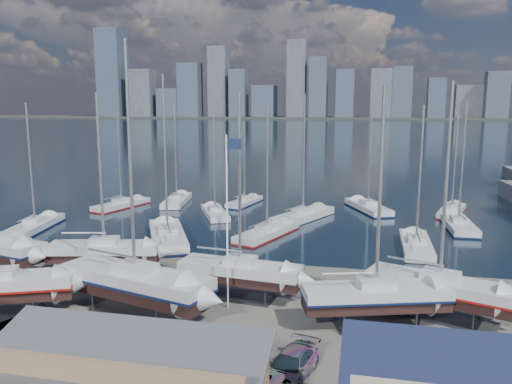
# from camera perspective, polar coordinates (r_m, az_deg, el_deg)

# --- Properties ---
(ground) EXTENTS (1400.00, 1400.00, 0.00)m
(ground) POSITION_cam_1_polar(r_m,az_deg,el_deg) (36.55, -4.32, -12.64)
(ground) COLOR #605E59
(ground) RESTS_ON ground
(water) EXTENTS (1400.00, 600.00, 0.40)m
(water) POSITION_cam_1_polar(r_m,az_deg,el_deg) (342.78, 10.80, 7.18)
(water) COLOR #1A2C3C
(water) RESTS_ON ground
(far_shore) EXTENTS (1400.00, 80.00, 2.20)m
(far_shore) POSITION_cam_1_polar(r_m,az_deg,el_deg) (602.57, 11.55, 8.28)
(far_shore) COLOR #2D332D
(far_shore) RESTS_ON ground
(skyline) EXTENTS (639.14, 43.80, 107.69)m
(skyline) POSITION_cam_1_polar(r_m,az_deg,el_deg) (596.91, 10.90, 11.94)
(skyline) COLOR #475166
(skyline) RESTS_ON far_shore
(sailboat_cradle_2) EXTENTS (9.48, 4.50, 15.01)m
(sailboat_cradle_2) POSITION_cam_1_polar(r_m,az_deg,el_deg) (43.79, -16.93, -6.43)
(sailboat_cradle_2) COLOR #2D2D33
(sailboat_cradle_2) RESTS_ON ground
(sailboat_cradle_3) EXTENTS (11.74, 6.18, 18.10)m
(sailboat_cradle_3) POSITION_cam_1_polar(r_m,az_deg,el_deg) (35.21, -13.63, -9.98)
(sailboat_cradle_3) COLOR #2D2D33
(sailboat_cradle_3) RESTS_ON ground
(sailboat_cradle_4) EXTENTS (9.27, 3.61, 14.84)m
(sailboat_cradle_4) POSITION_cam_1_polar(r_m,az_deg,el_deg) (36.88, -1.82, -9.06)
(sailboat_cradle_4) COLOR #2D2D33
(sailboat_cradle_4) RESTS_ON ground
(sailboat_cradle_5) EXTENTS (9.68, 5.26, 15.15)m
(sailboat_cradle_5) POSITION_cam_1_polar(r_m,az_deg,el_deg) (33.23, 13.53, -11.47)
(sailboat_cradle_5) COLOR #2D2D33
(sailboat_cradle_5) RESTS_ON ground
(sailboat_cradle_6) EXTENTS (9.87, 5.96, 15.47)m
(sailboat_cradle_6) POSITION_cam_1_polar(r_m,az_deg,el_deg) (35.71, 20.24, -10.28)
(sailboat_cradle_6) COLOR #2D2D33
(sailboat_cradle_6) RESTS_ON ground
(sailboat_moored_0) EXTENTS (4.48, 10.34, 14.97)m
(sailboat_moored_0) POSITION_cam_1_polar(r_m,az_deg,el_deg) (62.50, -23.92, -3.69)
(sailboat_moored_0) COLOR black
(sailboat_moored_0) RESTS_ON water
(sailboat_moored_1) EXTENTS (5.03, 9.64, 13.87)m
(sailboat_moored_1) POSITION_cam_1_polar(r_m,az_deg,el_deg) (71.91, -15.11, -1.52)
(sailboat_moored_1) COLOR black
(sailboat_moored_1) RESTS_ON water
(sailboat_moored_2) EXTENTS (4.34, 10.07, 14.72)m
(sailboat_moored_2) POSITION_cam_1_polar(r_m,az_deg,el_deg) (73.13, -9.04, -1.11)
(sailboat_moored_2) COLOR black
(sailboat_moored_2) RESTS_ON water
(sailboat_moored_3) EXTENTS (8.32, 12.25, 17.94)m
(sailboat_moored_3) POSITION_cam_1_polar(r_m,az_deg,el_deg) (53.13, -10.06, -5.25)
(sailboat_moored_3) COLOR black
(sailboat_moored_3) RESTS_ON water
(sailboat_moored_4) EXTENTS (6.08, 9.00, 13.30)m
(sailboat_moored_4) POSITION_cam_1_polar(r_m,az_deg,el_deg) (64.29, -4.71, -2.51)
(sailboat_moored_4) COLOR black
(sailboat_moored_4) RESTS_ON water
(sailboat_moored_5) EXTENTS (3.86, 8.53, 12.31)m
(sailboat_moored_5) POSITION_cam_1_polar(r_m,az_deg,el_deg) (71.59, -1.31, -1.23)
(sailboat_moored_5) COLOR black
(sailboat_moored_5) RESTS_ON water
(sailboat_moored_6) EXTENTS (5.88, 10.27, 14.81)m
(sailboat_moored_6) POSITION_cam_1_polar(r_m,az_deg,el_deg) (54.12, 1.27, -4.83)
(sailboat_moored_6) COLOR black
(sailboat_moored_6) RESTS_ON water
(sailboat_moored_7) EXTENTS (7.19, 11.01, 16.21)m
(sailboat_moored_7) POSITION_cam_1_polar(r_m,az_deg,el_deg) (62.33, 5.39, -2.91)
(sailboat_moored_7) COLOR black
(sailboat_moored_7) RESTS_ON water
(sailboat_moored_8) EXTENTS (6.69, 10.46, 15.21)m
(sailboat_moored_8) POSITION_cam_1_polar(r_m,az_deg,el_deg) (69.15, 12.68, -1.86)
(sailboat_moored_8) COLOR black
(sailboat_moored_8) RESTS_ON water
(sailboat_moored_9) EXTENTS (2.84, 9.77, 14.70)m
(sailboat_moored_9) POSITION_cam_1_polar(r_m,az_deg,el_deg) (51.75, 17.82, -5.96)
(sailboat_moored_9) COLOR black
(sailboat_moored_9) RESTS_ON water
(sailboat_moored_10) EXTENTS (3.09, 10.10, 14.98)m
(sailboat_moored_10) POSITION_cam_1_polar(r_m,az_deg,el_deg) (62.20, 22.11, -3.63)
(sailboat_moored_10) COLOR black
(sailboat_moored_10) RESTS_ON water
(sailboat_moored_11) EXTENTS (5.01, 9.38, 13.51)m
(sailboat_moored_11) POSITION_cam_1_polar(r_m,az_deg,el_deg) (70.13, 21.46, -2.14)
(sailboat_moored_11) COLOR black
(sailboat_moored_11) RESTS_ON water
(car_a) EXTENTS (3.37, 4.73, 1.50)m
(car_a) POSITION_cam_1_polar(r_m,az_deg,el_deg) (29.27, -24.30, -17.86)
(car_a) COLOR gray
(car_a) RESTS_ON ground
(car_b) EXTENTS (5.21, 3.38, 1.62)m
(car_b) POSITION_cam_1_polar(r_m,az_deg,el_deg) (32.61, -24.99, -14.87)
(car_b) COLOR gray
(car_b) RESTS_ON ground
(car_c) EXTENTS (3.37, 5.50, 1.42)m
(car_c) POSITION_cam_1_polar(r_m,az_deg,el_deg) (30.27, -15.40, -16.45)
(car_c) COLOR gray
(car_c) RESTS_ON ground
(car_d) EXTENTS (3.00, 5.03, 1.36)m
(car_d) POSITION_cam_1_polar(r_m,az_deg,el_deg) (27.37, 4.01, -19.14)
(car_d) COLOR gray
(car_d) RESTS_ON ground
(flagpole) EXTENTS (1.07, 0.12, 12.07)m
(flagpole) POSITION_cam_1_polar(r_m,az_deg,el_deg) (33.79, -3.20, -2.14)
(flagpole) COLOR white
(flagpole) RESTS_ON ground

